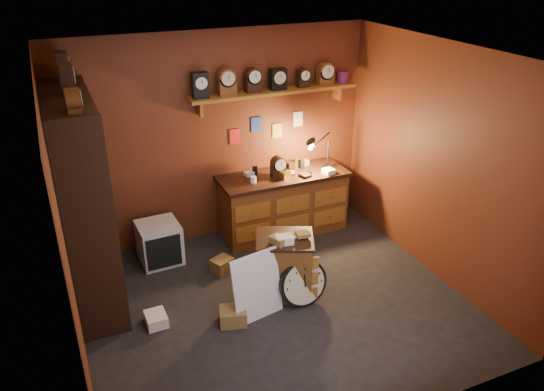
{
  "coord_description": "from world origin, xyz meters",
  "views": [
    {
      "loc": [
        -1.92,
        -4.34,
        3.61
      ],
      "look_at": [
        0.11,
        0.35,
        1.16
      ],
      "focal_mm": 35.0,
      "sensor_mm": 36.0,
      "label": 1
    }
  ],
  "objects": [
    {
      "name": "shelving_unit",
      "position": [
        -1.79,
        0.98,
        1.25
      ],
      "size": [
        0.47,
        1.6,
        2.58
      ],
      "color": "black",
      "rests_on": "ground"
    },
    {
      "name": "workbench",
      "position": [
        0.76,
        1.47,
        0.47
      ],
      "size": [
        1.73,
        0.66,
        1.36
      ],
      "color": "brown",
      "rests_on": "ground"
    },
    {
      "name": "floor",
      "position": [
        0.0,
        0.0,
        0.0
      ],
      "size": [
        4.0,
        4.0,
        0.0
      ],
      "primitive_type": "plane",
      "color": "black",
      "rests_on": "ground"
    },
    {
      "name": "low_cabinet",
      "position": [
        0.18,
        0.17,
        0.39
      ],
      "size": [
        0.78,
        0.73,
        0.8
      ],
      "rotation": [
        0.0,
        0.0,
        -0.41
      ],
      "color": "brown",
      "rests_on": "ground"
    },
    {
      "name": "floor_box_c",
      "position": [
        -0.33,
        0.85,
        0.09
      ],
      "size": [
        0.3,
        0.28,
        0.18
      ],
      "primitive_type": "cube",
      "rotation": [
        0.0,
        0.0,
        0.45
      ],
      "color": "olive",
      "rests_on": "ground"
    },
    {
      "name": "floor_box_b",
      "position": [
        -1.28,
        0.19,
        0.06
      ],
      "size": [
        0.21,
        0.26,
        0.13
      ],
      "primitive_type": "cube",
      "rotation": [
        0.0,
        0.0,
        0.02
      ],
      "color": "white",
      "rests_on": "ground"
    },
    {
      "name": "room_shell",
      "position": [
        0.04,
        0.11,
        1.72
      ],
      "size": [
        4.02,
        3.62,
        2.71
      ],
      "color": "#612B17",
      "rests_on": "ground"
    },
    {
      "name": "floor_box_a",
      "position": [
        -0.53,
        -0.1,
        0.08
      ],
      "size": [
        0.33,
        0.3,
        0.17
      ],
      "primitive_type": "cube",
      "rotation": [
        0.0,
        0.0,
        -0.27
      ],
      "color": "olive",
      "rests_on": "ground"
    },
    {
      "name": "white_panel",
      "position": [
        -0.25,
        -0.08,
        0.0
      ],
      "size": [
        0.58,
        0.26,
        0.74
      ],
      "primitive_type": "cube",
      "rotation": [
        -0.17,
        0.0,
        0.2
      ],
      "color": "silver",
      "rests_on": "ground"
    },
    {
      "name": "big_round_clock",
      "position": [
        0.28,
        -0.1,
        0.27
      ],
      "size": [
        0.55,
        0.17,
        0.55
      ],
      "color": "black",
      "rests_on": "ground"
    },
    {
      "name": "mini_fridge",
      "position": [
        -0.96,
        1.39,
        0.26
      ],
      "size": [
        0.51,
        0.53,
        0.51
      ],
      "rotation": [
        0.0,
        0.0,
        0.05
      ],
      "color": "silver",
      "rests_on": "ground"
    }
  ]
}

